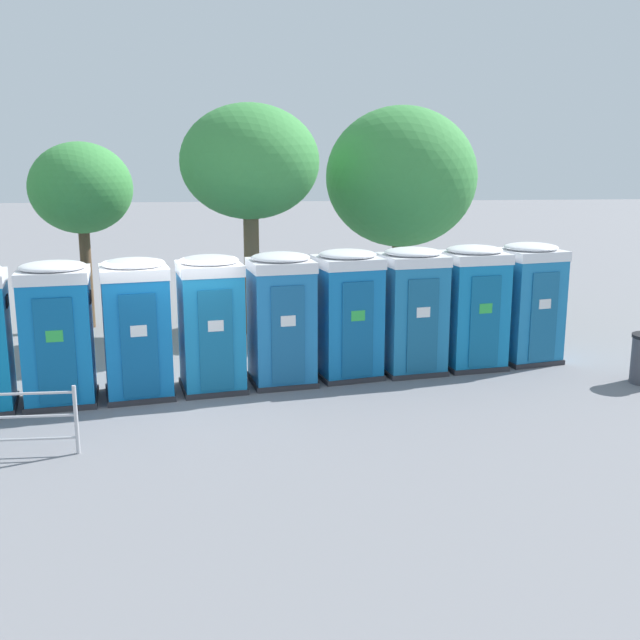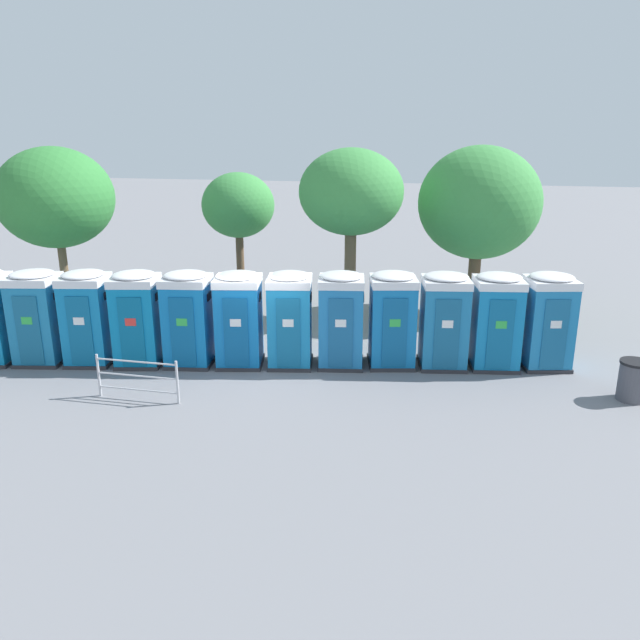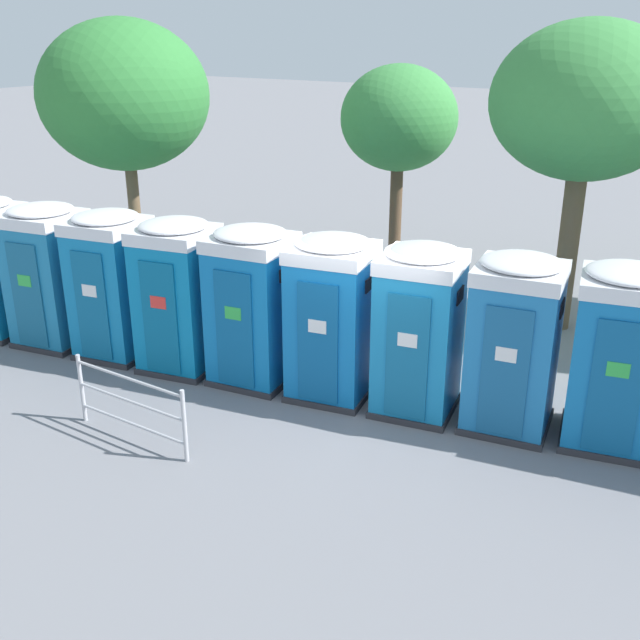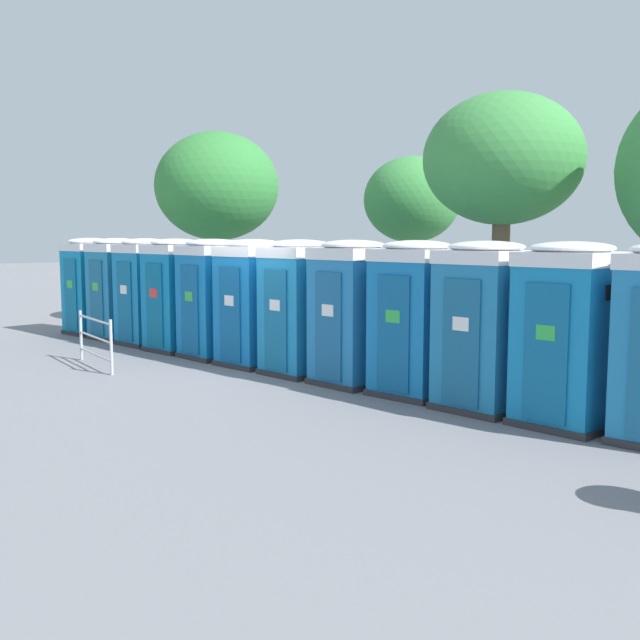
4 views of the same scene
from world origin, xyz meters
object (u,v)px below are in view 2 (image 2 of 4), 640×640
street_tree_3 (479,203)px  street_tree_0 (238,206)px  portapotty_10 (496,321)px  event_barrier (137,377)px  portapotty_7 (341,319)px  portapotty_2 (88,317)px  portapotty_5 (239,319)px  portapotty_11 (547,320)px  portapotty_6 (290,319)px  street_tree_1 (55,198)px  portapotty_9 (444,320)px  street_tree_2 (351,193)px  portapotty_8 (392,319)px  portapotty_4 (188,318)px  portapotty_3 (137,318)px  trash_can (633,380)px  portapotty_1 (38,317)px

street_tree_3 → street_tree_0: bearing=-177.0°
portapotty_10 → event_barrier: 9.13m
portapotty_7 → portapotty_10: (3.98, 0.75, -0.00)m
portapotty_2 → portapotty_10: 10.81m
portapotty_5 → portapotty_11: 8.11m
portapotty_6 → street_tree_1: bearing=164.2°
portapotty_5 → street_tree_3: 9.12m
portapotty_5 → portapotty_6: 1.35m
portapotty_11 → portapotty_9: bearing=-168.1°
portapotty_2 → portapotty_7: (6.63, 1.28, -0.00)m
portapotty_11 → street_tree_1: (-14.80, 0.96, 2.73)m
portapotty_9 → street_tree_3: 5.84m
portapotty_5 → portapotty_6: same height
street_tree_2 → portapotty_8: bearing=-65.0°
portapotty_4 → portapotty_5: 1.35m
portapotty_11 → street_tree_1: street_tree_1 is taller
portapotty_4 → street_tree_3: (7.46, 6.53, 2.47)m
portapotty_2 → street_tree_3: bearing=34.7°
portapotty_7 → portapotty_8: (1.32, 0.32, -0.00)m
portapotty_4 → street_tree_3: street_tree_3 is taller
portapotty_9 → event_barrier: 7.85m
portapotty_7 → portapotty_10: 4.05m
street_tree_3 → event_barrier: street_tree_3 is taller
street_tree_1 → street_tree_2: 9.26m
portapotty_9 → street_tree_1: street_tree_1 is taller
portapotty_2 → portapotty_9: bearing=10.9°
portapotty_5 → portapotty_10: bearing=11.0°
portapotty_3 → portapotty_4: bearing=11.9°
portapotty_7 → event_barrier: (-4.19, -3.26, -0.72)m
portapotty_7 → trash_can: bearing=-6.2°
portapotty_7 → portapotty_8: bearing=13.5°
portapotty_3 → event_barrier: (1.11, -2.19, -0.72)m
portapotty_9 → portapotty_8: bearing=-171.7°
portapotty_1 → portapotty_7: size_ratio=1.00×
portapotty_11 → portapotty_10: bearing=-166.4°
portapotty_3 → street_tree_2: bearing=47.7°
portapotty_2 → portapotty_5: (3.99, 0.73, -0.00)m
portapotty_7 → street_tree_2: (-0.50, 4.21, 2.86)m
portapotty_6 → street_tree_2: 5.38m
portapotty_7 → portapotty_2: bearing=-169.1°
portapotty_10 → portapotty_6: bearing=-169.0°
street_tree_2 → street_tree_0: bearing=165.1°
portapotty_2 → portapotty_7: 6.75m
portapotty_8 → street_tree_1: 11.28m
portapotty_11 → street_tree_0: size_ratio=0.54×
portapotty_1 → portapotty_10: same height
portapotty_11 → portapotty_4: bearing=-168.7°
portapotty_2 → portapotty_6: size_ratio=1.00×
portapotty_6 → portapotty_10: same height
portapotty_4 → portapotty_11: 9.46m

